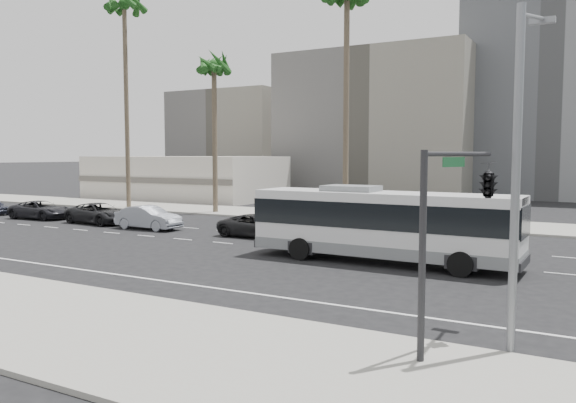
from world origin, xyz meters
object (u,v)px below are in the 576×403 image
Objects in this scene: car_a at (258,226)px; car_c at (99,213)px; traffic_signal at (482,183)px; car_d at (41,210)px; city_bus at (382,223)px; palm_far at (124,9)px; palm_mid at (214,69)px; streetlight_corner at (520,151)px; car_b at (148,218)px.

car_a is 14.20m from car_c.
traffic_signal is (30.28, -14.66, 3.63)m from car_c.
car_c is at bearing -93.66° from car_d.
city_bus is 2.29× the size of car_c.
car_d is 20.95m from palm_far.
palm_mid reaches higher than city_bus.
car_c reaches higher than car_a.
city_bus is at bearing -102.36° from car_d.
traffic_signal reaches higher than car_d.
streetlight_corner reaches higher than car_c.
car_c is 34.76m from streetlight_corner.
car_b is 12.15m from car_d.
city_bus reaches higher than car_c.
car_b is (-8.70, -0.44, 0.10)m from car_a.
car_d is 39.88m from traffic_signal.
car_b is 24.68m from palm_far.
car_b is 5.54m from car_c.
palm_far is (-10.30, -0.10, 6.35)m from palm_mid.
car_a is 0.37× the size of palm_mid.
car_b reaches higher than car_c.
streetlight_corner is (37.83, -14.63, 4.54)m from car_d.
car_d is (-12.14, 0.64, -0.08)m from car_b.
city_bus is 12.17m from traffic_signal.
car_c is 0.40× the size of palm_mid.
palm_mid is (-2.34, 11.03, 11.81)m from car_b.
car_c is at bearing -55.18° from palm_far.
car_c is 1.06× the size of car_d.
palm_mid reaches higher than car_d.
traffic_signal reaches higher than car_c.
city_bus is 2.43× the size of traffic_signal.
car_b is at bearing 94.74° from car_a.
city_bus is at bearing 127.00° from streetlight_corner.
palm_far reaches higher than car_a.
city_bus is at bearing 143.67° from traffic_signal.
traffic_signal is at bearing -130.08° from car_a.
car_b is 0.35× the size of palm_mid.
traffic_signal is (-0.92, -0.00, -0.86)m from streetlight_corner.
palm_mid is at bearing 0.54° from palm_far.
car_c is 0.60× the size of streetlight_corner.
car_c is at bearing 175.71° from traffic_signal.
city_bus is 38.43m from palm_far.
traffic_signal is at bearing -178.62° from streetlight_corner.
car_b is at bearing 172.09° from traffic_signal.
car_c is at bearing 156.13° from streetlight_corner.
streetlight_corner reaches higher than car_a.
streetlight_corner is 0.67× the size of palm_mid.
traffic_signal is at bearing -42.70° from palm_mid.
city_bus reaches higher than car_a.
city_bus is 18.88m from car_b.
streetlight_corner reaches higher than car_b.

